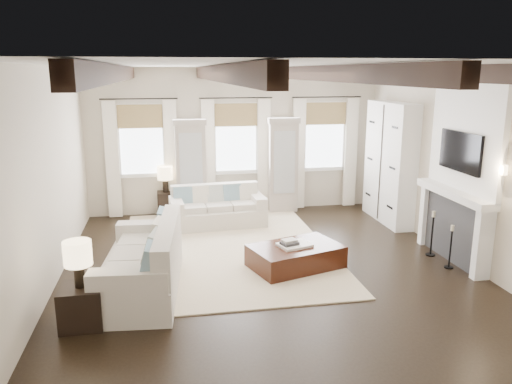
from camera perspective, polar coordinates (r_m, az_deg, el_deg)
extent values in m
plane|color=black|center=(8.02, 1.62, -9.19)|extent=(7.50, 7.50, 0.00)
cube|color=beige|center=(11.19, -2.35, 5.87)|extent=(6.50, 0.04, 3.20)
cube|color=beige|center=(4.09, 12.87, -8.35)|extent=(6.50, 0.04, 3.20)
cube|color=beige|center=(7.57, -23.12, 1.03)|extent=(0.04, 7.50, 3.20)
cube|color=beige|center=(8.81, 22.87, 2.69)|extent=(0.04, 7.50, 3.20)
cube|color=white|center=(7.39, 1.79, 14.34)|extent=(6.50, 7.50, 0.04)
cube|color=black|center=(7.25, -15.93, 12.90)|extent=(0.16, 7.40, 0.22)
cube|color=black|center=(7.27, -4.17, 13.37)|extent=(0.16, 7.40, 0.22)
cube|color=black|center=(7.58, 7.48, 13.31)|extent=(0.16, 7.40, 0.22)
cube|color=black|center=(8.14, 17.50, 12.82)|extent=(0.16, 7.40, 0.22)
cube|color=white|center=(11.05, -12.96, 5.70)|extent=(0.90, 0.03, 1.45)
cube|color=olive|center=(10.93, -13.12, 8.41)|extent=(0.94, 0.04, 0.50)
cube|color=white|center=(11.05, -16.09, 3.52)|extent=(0.28, 0.08, 2.50)
cube|color=white|center=(11.00, -9.65, 3.82)|extent=(0.28, 0.08, 2.50)
cylinder|color=black|center=(10.86, -13.24, 10.33)|extent=(1.60, 0.02, 0.02)
cube|color=white|center=(11.15, -2.33, 6.11)|extent=(0.90, 0.03, 1.45)
cube|color=olive|center=(11.03, -2.31, 8.80)|extent=(0.94, 0.04, 0.50)
cube|color=white|center=(11.04, -5.43, 3.98)|extent=(0.28, 0.08, 2.50)
cube|color=white|center=(11.21, 0.91, 4.19)|extent=(0.28, 0.08, 2.50)
cylinder|color=black|center=(10.96, -2.29, 10.70)|extent=(1.60, 0.02, 0.02)
cube|color=white|center=(11.61, 7.79, 6.30)|extent=(0.90, 0.03, 1.45)
cube|color=olive|center=(11.50, 7.97, 8.88)|extent=(0.94, 0.04, 0.50)
cube|color=white|center=(11.40, 4.92, 4.30)|extent=(0.28, 0.08, 2.50)
cube|color=white|center=(11.78, 10.76, 4.42)|extent=(0.28, 0.08, 2.50)
cylinder|color=black|center=(11.43, 8.11, 10.70)|extent=(1.60, 0.02, 0.02)
cube|color=#B3A89D|center=(10.97, -7.47, 2.44)|extent=(0.64, 0.38, 2.00)
cube|color=#B2B7BA|center=(10.75, -7.43, 3.02)|extent=(0.48, 0.02, 1.40)
cube|color=#B3A89D|center=(10.82, -7.64, 7.95)|extent=(0.70, 0.42, 0.12)
cube|color=#B3A89D|center=(11.26, 3.02, 2.82)|extent=(0.64, 0.38, 2.00)
cube|color=#B2B7BA|center=(11.04, 3.27, 3.39)|extent=(0.48, 0.02, 1.40)
cube|color=#B3A89D|center=(11.11, 3.09, 8.20)|extent=(0.70, 0.42, 0.12)
cube|color=#29292C|center=(9.00, 21.78, -3.89)|extent=(0.18, 1.50, 1.10)
cube|color=black|center=(9.03, 21.53, -4.81)|extent=(0.10, 0.90, 0.70)
cube|color=white|center=(8.33, 24.51, -5.53)|extent=(0.26, 0.14, 1.10)
cube|color=white|center=(9.65, 19.03, -2.51)|extent=(0.26, 0.14, 1.10)
cube|color=white|center=(8.81, 21.74, -0.13)|extent=(0.32, 1.90, 0.12)
cube|color=white|center=(8.71, 22.90, 5.92)|extent=(0.10, 1.90, 1.80)
cube|color=black|center=(8.70, 22.36, 4.29)|extent=(0.07, 1.10, 0.64)
cylinder|color=#FFD899|center=(7.88, 26.48, 2.27)|extent=(0.10, 0.10, 0.14)
cube|color=silver|center=(10.79, 15.05, 3.24)|extent=(0.40, 1.70, 2.50)
cube|color=black|center=(10.70, 14.04, 3.22)|extent=(0.01, 0.02, 2.40)
cube|color=beige|center=(9.01, -3.46, -6.51)|extent=(3.61, 4.81, 0.02)
cube|color=beige|center=(10.32, -4.38, -2.88)|extent=(1.97, 0.99, 0.36)
cube|color=beige|center=(10.53, -4.73, -0.24)|extent=(1.83, 0.32, 0.46)
cube|color=beige|center=(10.14, -9.09, -1.55)|extent=(0.29, 0.83, 0.24)
cube|color=beige|center=(10.41, 0.15, -0.98)|extent=(0.29, 0.83, 0.24)
cube|color=beige|center=(10.14, -7.31, -1.81)|extent=(0.55, 0.58, 0.13)
cube|color=beige|center=(10.21, -4.36, -1.63)|extent=(0.55, 0.58, 0.13)
cube|color=beige|center=(10.31, -1.46, -1.44)|extent=(0.55, 0.58, 0.13)
cube|color=#648B9D|center=(10.29, -8.35, -0.51)|extent=(0.40, 0.22, 0.40)
cube|color=silver|center=(10.32, -6.46, -0.40)|extent=(0.40, 0.22, 0.40)
cube|color=beige|center=(10.37, -4.59, -0.29)|extent=(0.40, 0.22, 0.40)
cube|color=#648B9D|center=(10.43, -2.74, -0.18)|extent=(0.40, 0.22, 0.40)
cube|color=silver|center=(10.50, -0.91, -0.07)|extent=(0.40, 0.22, 0.40)
cube|color=beige|center=(7.50, -12.99, -9.38)|extent=(1.26, 2.41, 0.44)
cube|color=beige|center=(7.28, -10.04, -5.76)|extent=(0.45, 2.22, 0.55)
cube|color=beige|center=(8.32, -12.21, -4.34)|extent=(1.02, 0.38, 0.29)
cube|color=beige|center=(6.44, -14.37, -9.90)|extent=(1.02, 0.38, 0.29)
cube|color=beige|center=(8.00, -12.90, -5.62)|extent=(0.72, 0.68, 0.15)
cube|color=beige|center=(7.40, -13.54, -7.25)|extent=(0.72, 0.68, 0.15)
cube|color=beige|center=(6.81, -14.31, -9.16)|extent=(0.72, 0.68, 0.15)
cube|color=#648B9D|center=(8.07, -10.91, -3.61)|extent=(0.28, 0.48, 0.48)
cube|color=silver|center=(7.55, -11.31, -4.85)|extent=(0.28, 0.48, 0.48)
cube|color=beige|center=(7.03, -11.77, -6.27)|extent=(0.28, 0.48, 0.48)
cube|color=#648B9D|center=(6.51, -12.31, -7.92)|extent=(0.28, 0.48, 0.48)
cube|color=black|center=(8.17, 4.55, -7.37)|extent=(1.62, 1.27, 0.37)
cube|color=white|center=(8.08, 4.42, -6.05)|extent=(0.59, 0.51, 0.04)
cube|color=#262628|center=(8.03, 3.86, -5.86)|extent=(0.31, 0.27, 0.04)
cube|color=beige|center=(8.06, 3.84, -5.53)|extent=(0.26, 0.23, 0.03)
cube|color=black|center=(6.73, -19.25, -12.19)|extent=(0.52, 0.52, 0.52)
cylinder|color=black|center=(6.57, -19.52, -9.01)|extent=(0.13, 0.13, 0.29)
cylinder|color=#F9D89E|center=(6.47, -19.73, -6.60)|extent=(0.34, 0.34, 0.30)
cube|color=black|center=(11.09, -10.21, -1.38)|extent=(0.37, 0.37, 0.55)
cylinder|color=black|center=(10.99, -10.30, 0.71)|extent=(0.13, 0.13, 0.28)
cylinder|color=#F9D89E|center=(10.93, -10.36, 2.17)|extent=(0.33, 0.33, 0.30)
cylinder|color=black|center=(8.77, 21.16, -8.02)|extent=(0.15, 0.15, 0.02)
cylinder|color=black|center=(8.67, 21.33, -6.10)|extent=(0.03, 0.03, 0.64)
cylinder|color=beige|center=(8.56, 21.54, -3.85)|extent=(0.05, 0.05, 0.09)
cylinder|color=black|center=(9.24, 19.29, -6.77)|extent=(0.16, 0.16, 0.02)
cylinder|color=black|center=(9.13, 19.46, -4.75)|extent=(0.03, 0.03, 0.70)
cylinder|color=beige|center=(9.02, 19.66, -2.39)|extent=(0.06, 0.06, 0.10)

